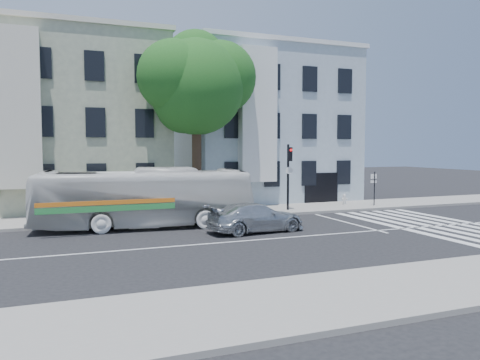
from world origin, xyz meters
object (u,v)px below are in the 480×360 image
sedan (256,217)px  traffic_signal (289,169)px  fire_hydrant (344,199)px  bus (145,198)px

sedan → traffic_signal: 7.22m
fire_hydrant → bus: bearing=-166.2°
sedan → fire_hydrant: sedan is taller
sedan → fire_hydrant: size_ratio=6.70×
traffic_signal → fire_hydrant: size_ratio=5.92×
bus → fire_hydrant: size_ratio=15.17×
bus → sedan: (4.66, -3.02, -0.80)m
sedan → traffic_signal: traffic_signal is taller
sedan → fire_hydrant: bearing=-60.5°
traffic_signal → sedan: bearing=-106.9°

